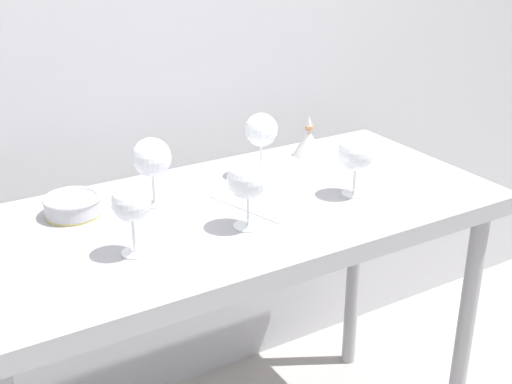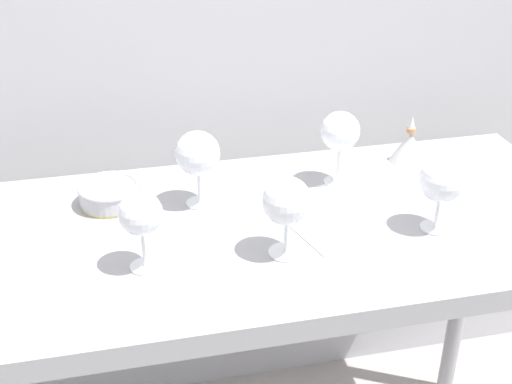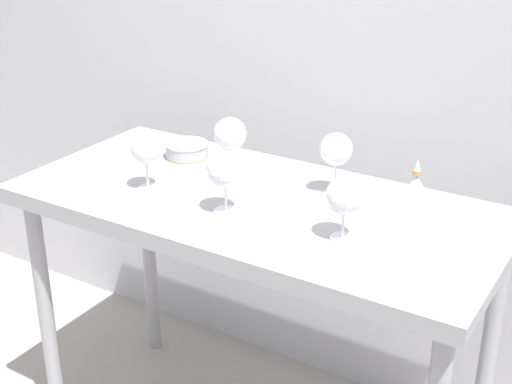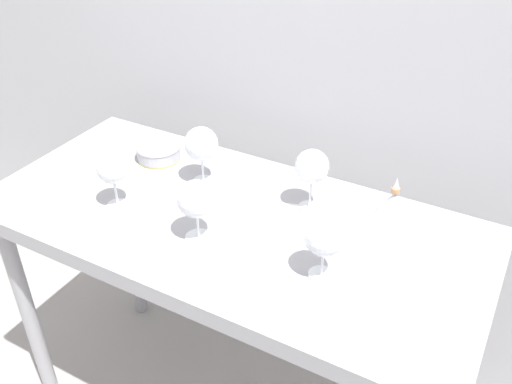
{
  "view_description": "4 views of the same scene",
  "coord_description": "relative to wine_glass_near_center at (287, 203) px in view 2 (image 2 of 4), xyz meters",
  "views": [
    {
      "loc": [
        -0.75,
        -1.37,
        1.61
      ],
      "look_at": [
        0.05,
        -0.03,
        0.94
      ],
      "focal_mm": 47.09,
      "sensor_mm": 36.0,
      "label": 1
    },
    {
      "loc": [
        -0.33,
        -1.24,
        1.69
      ],
      "look_at": [
        -0.06,
        -0.02,
        0.99
      ],
      "focal_mm": 48.37,
      "sensor_mm": 36.0,
      "label": 2
    },
    {
      "loc": [
        0.98,
        -1.59,
        1.74
      ],
      "look_at": [
        0.02,
        -0.04,
        0.94
      ],
      "focal_mm": 50.76,
      "sensor_mm": 36.0,
      "label": 3
    },
    {
      "loc": [
        0.67,
        -1.06,
        1.81
      ],
      "look_at": [
        0.08,
        0.01,
        1.0
      ],
      "focal_mm": 39.54,
      "sensor_mm": 36.0,
      "label": 4
    }
  ],
  "objects": [
    {
      "name": "wine_glass_far_left",
      "position": [
        -0.14,
        0.24,
        0.01
      ],
      "size": [
        0.1,
        0.1,
        0.18
      ],
      "color": "white",
      "rests_on": "steel_counter"
    },
    {
      "name": "wine_glass_near_right",
      "position": [
        0.34,
        0.02,
        -0.0
      ],
      "size": [
        0.09,
        0.09,
        0.16
      ],
      "color": "white",
      "rests_on": "steel_counter"
    },
    {
      "name": "steel_counter",
      "position": [
        0.02,
        0.12,
        -0.22
      ],
      "size": [
        1.4,
        0.65,
        0.9
      ],
      "color": "#9C9CA1",
      "rests_on": "ground_plane"
    },
    {
      "name": "tasting_sheet_upper",
      "position": [
        0.12,
        0.11,
        -0.12
      ],
      "size": [
        0.24,
        0.29,
        0.0
      ],
      "primitive_type": "cube",
      "rotation": [
        0.0,
        0.0,
        0.29
      ],
      "color": "white",
      "rests_on": "steel_counter"
    },
    {
      "name": "wine_glass_near_center",
      "position": [
        0.0,
        0.0,
        0.0
      ],
      "size": [
        0.1,
        0.1,
        0.17
      ],
      "color": "white",
      "rests_on": "steel_counter"
    },
    {
      "name": "wine_glass_near_left",
      "position": [
        -0.28,
        0.01,
        0.0
      ],
      "size": [
        0.09,
        0.09,
        0.17
      ],
      "color": "white",
      "rests_on": "steel_counter"
    },
    {
      "name": "wine_glass_far_right",
      "position": [
        0.2,
        0.26,
        0.01
      ],
      "size": [
        0.09,
        0.09,
        0.18
      ],
      "color": "white",
      "rests_on": "steel_counter"
    },
    {
      "name": "tasting_bowl",
      "position": [
        -0.34,
        0.28,
        -0.09
      ],
      "size": [
        0.14,
        0.14,
        0.05
      ],
      "color": "#DBCC66",
      "rests_on": "steel_counter"
    },
    {
      "name": "decanter_funnel",
      "position": [
        0.41,
        0.34,
        -0.08
      ],
      "size": [
        0.09,
        0.09,
        0.13
      ],
      "color": "silver",
      "rests_on": "steel_counter"
    }
  ]
}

